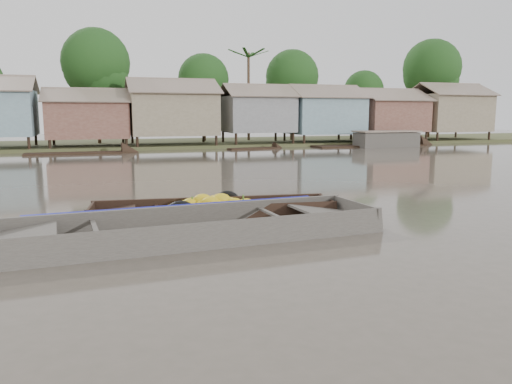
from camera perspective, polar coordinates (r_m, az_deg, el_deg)
name	(u,v)px	position (r m, az deg, el deg)	size (l,w,h in m)	color
ground	(264,238)	(11.05, 0.92, -5.30)	(120.00, 120.00, 0.00)	#4E473B
riverbank	(174,108)	(42.49, -9.33, 9.40)	(120.00, 12.47, 10.22)	#384723
banana_boat	(210,211)	(13.09, -5.27, -2.17)	(6.44, 2.25, 0.91)	black
viewer_boat	(192,234)	(11.15, -7.35, -4.80)	(8.70, 2.78, 0.69)	#403B36
distant_boats	(323,146)	(38.50, 7.67, 5.22)	(46.78, 14.44, 1.38)	black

